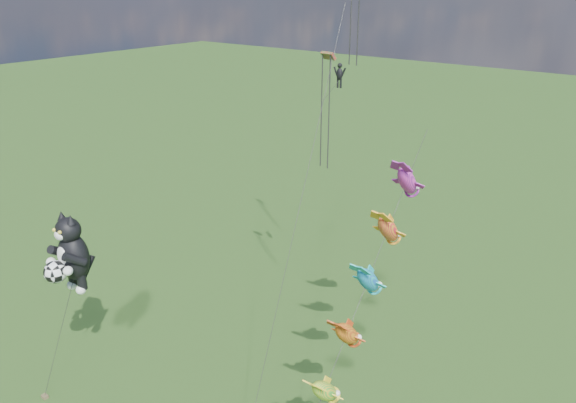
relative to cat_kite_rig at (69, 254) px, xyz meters
The scene contains 4 objects.
ground 10.26m from the cat_kite_rig, 39.86° to the left, with size 300.00×300.00×0.00m, color #14350D.
cat_kite_rig is the anchor object (origin of this frame).
fish_windsock_rig 17.47m from the cat_kite_rig, 29.32° to the left, with size 1.58×15.95×16.13m.
parafoil_rig 19.90m from the cat_kite_rig, 58.87° to the left, with size 4.75×17.04×27.73m.
Camera 1 is at (25.10, -18.09, 24.55)m, focal length 35.00 mm.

